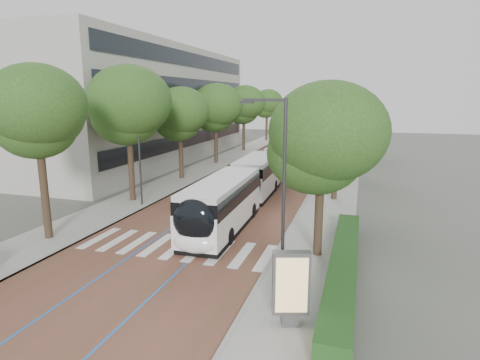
# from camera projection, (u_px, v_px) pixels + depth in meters

# --- Properties ---
(ground) EXTENTS (160.00, 160.00, 0.00)m
(ground) POSITION_uv_depth(u_px,v_px,m) (166.00, 254.00, 21.17)
(ground) COLOR #51544C
(ground) RESTS_ON ground
(road) EXTENTS (11.00, 140.00, 0.02)m
(road) POSITION_uv_depth(u_px,v_px,m) (293.00, 153.00, 58.61)
(road) COLOR brown
(road) RESTS_ON ground
(sidewalk_left) EXTENTS (4.00, 140.00, 0.12)m
(sidewalk_left) POSITION_uv_depth(u_px,v_px,m) (244.00, 151.00, 60.74)
(sidewalk_left) COLOR #98948F
(sidewalk_left) RESTS_ON ground
(sidewalk_right) EXTENTS (4.00, 140.00, 0.12)m
(sidewalk_right) POSITION_uv_depth(u_px,v_px,m) (346.00, 155.00, 56.46)
(sidewalk_right) COLOR #98948F
(sidewalk_right) RESTS_ON ground
(kerb_left) EXTENTS (0.20, 140.00, 0.14)m
(kerb_left) POSITION_uv_depth(u_px,v_px,m) (256.00, 151.00, 60.20)
(kerb_left) COLOR gray
(kerb_left) RESTS_ON ground
(kerb_right) EXTENTS (0.20, 140.00, 0.14)m
(kerb_right) POSITION_uv_depth(u_px,v_px,m) (332.00, 154.00, 57.00)
(kerb_right) COLOR gray
(kerb_right) RESTS_ON ground
(zebra_crossing) EXTENTS (10.55, 3.60, 0.01)m
(zebra_crossing) POSITION_uv_depth(u_px,v_px,m) (177.00, 247.00, 22.04)
(zebra_crossing) COLOR silver
(zebra_crossing) RESTS_ON ground
(lane_line_left) EXTENTS (0.12, 126.00, 0.01)m
(lane_line_left) POSITION_uv_depth(u_px,v_px,m) (282.00, 152.00, 59.06)
(lane_line_left) COLOR #235CAF
(lane_line_left) RESTS_ON road
(lane_line_right) EXTENTS (0.12, 126.00, 0.01)m
(lane_line_right) POSITION_uv_depth(u_px,v_px,m) (304.00, 153.00, 58.15)
(lane_line_right) COLOR #235CAF
(lane_line_right) RESTS_ON road
(office_building) EXTENTS (18.11, 40.00, 14.00)m
(office_building) POSITION_uv_depth(u_px,v_px,m) (128.00, 105.00, 51.50)
(office_building) COLOR #98958D
(office_building) RESTS_ON ground
(hedge) EXTENTS (1.20, 14.00, 0.80)m
(hedge) POSITION_uv_depth(u_px,v_px,m) (343.00, 265.00, 18.46)
(hedge) COLOR #204718
(hedge) RESTS_ON sidewalk_right
(streetlight_near) EXTENTS (1.82, 0.20, 8.00)m
(streetlight_near) POSITION_uv_depth(u_px,v_px,m) (279.00, 184.00, 15.48)
(streetlight_near) COLOR #323235
(streetlight_near) RESTS_ON sidewalk_right
(streetlight_far) EXTENTS (1.82, 0.20, 8.00)m
(streetlight_far) POSITION_uv_depth(u_px,v_px,m) (331.00, 131.00, 38.88)
(streetlight_far) COLOR #323235
(streetlight_far) RESTS_ON sidewalk_right
(lamp_post_left) EXTENTS (0.14, 0.14, 8.00)m
(lamp_post_left) POSITION_uv_depth(u_px,v_px,m) (139.00, 152.00, 29.55)
(lamp_post_left) COLOR #323235
(lamp_post_left) RESTS_ON sidewalk_left
(trees_left) EXTENTS (6.30, 60.24, 9.88)m
(trees_left) POSITION_uv_depth(u_px,v_px,m) (205.00, 109.00, 44.88)
(trees_left) COLOR black
(trees_left) RESTS_ON ground
(trees_right) EXTENTS (5.77, 47.73, 8.63)m
(trees_right) POSITION_uv_depth(u_px,v_px,m) (343.00, 120.00, 38.01)
(trees_right) COLOR black
(trees_right) RESTS_ON ground
(lead_bus) EXTENTS (2.92, 18.45, 3.20)m
(lead_bus) POSITION_uv_depth(u_px,v_px,m) (239.00, 191.00, 28.17)
(lead_bus) COLOR black
(lead_bus) RESTS_ON ground
(bus_queued_0) EXTENTS (3.03, 12.49, 3.20)m
(bus_queued_0) POSITION_uv_depth(u_px,v_px,m) (285.00, 158.00, 43.28)
(bus_queued_0) COLOR white
(bus_queued_0) RESTS_ON ground
(bus_queued_1) EXTENTS (3.01, 12.49, 3.20)m
(bus_queued_1) POSITION_uv_depth(u_px,v_px,m) (305.00, 144.00, 55.47)
(bus_queued_1) COLOR white
(bus_queued_1) RESTS_ON ground
(ad_panel) EXTENTS (1.37, 0.73, 2.76)m
(ad_panel) POSITION_uv_depth(u_px,v_px,m) (291.00, 287.00, 14.15)
(ad_panel) COLOR #59595B
(ad_panel) RESTS_ON sidewalk_right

